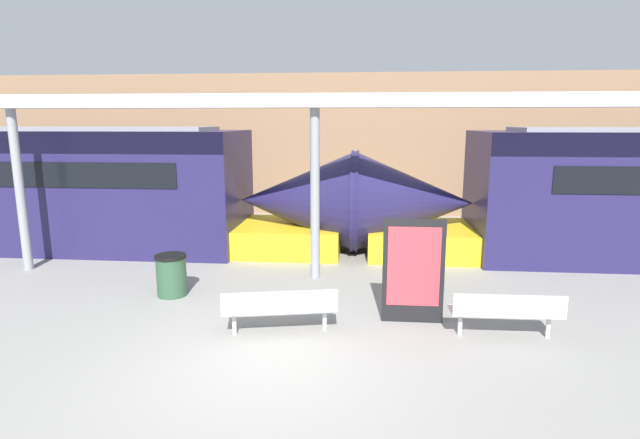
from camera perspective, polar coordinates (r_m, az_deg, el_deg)
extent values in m
plane|color=gray|center=(7.23, -6.13, -16.41)|extent=(60.00, 60.00, 0.00)
cube|color=#937051|center=(18.00, 1.06, 8.48)|extent=(56.00, 0.20, 5.00)
cone|color=#231E4C|center=(12.87, 10.43, 1.94)|extent=(3.07, 2.63, 2.63)
cube|color=yellow|center=(13.08, 11.55, -2.27)|extent=(2.76, 2.46, 0.70)
cone|color=#231E4C|center=(12.93, -2.42, 2.16)|extent=(3.07, 2.63, 2.63)
cube|color=yellow|center=(13.15, -3.64, -1.99)|extent=(2.76, 2.46, 0.70)
cube|color=silver|center=(8.11, -4.64, -10.03)|extent=(1.86, 0.80, 0.04)
cube|color=silver|center=(7.86, -4.61, -9.33)|extent=(1.78, 0.40, 0.32)
cylinder|color=silver|center=(8.20, -9.77, -11.53)|extent=(0.07, 0.07, 0.39)
cylinder|color=silver|center=(8.24, 0.52, -11.26)|extent=(0.07, 0.07, 0.39)
cube|color=silver|center=(8.45, 20.38, -9.83)|extent=(1.71, 0.47, 0.04)
cube|color=silver|center=(8.21, 20.85, -9.14)|extent=(1.70, 0.07, 0.32)
cylinder|color=silver|center=(8.37, 15.72, -11.33)|extent=(0.07, 0.07, 0.39)
cylinder|color=silver|center=(8.74, 24.64, -10.97)|extent=(0.07, 0.07, 0.39)
cylinder|color=#2D5138|center=(10.15, -16.60, -6.28)|extent=(0.57, 0.57, 0.75)
cylinder|color=black|center=(10.04, -16.73, -4.06)|extent=(0.60, 0.60, 0.06)
cube|color=black|center=(8.47, 10.62, -5.85)|extent=(1.02, 0.06, 1.77)
cube|color=#B73842|center=(8.42, 10.66, -5.34)|extent=(0.87, 0.01, 1.35)
cylinder|color=gray|center=(10.53, -0.58, 2.78)|extent=(0.20, 0.20, 3.61)
cylinder|color=gray|center=(12.98, -31.08, 2.77)|extent=(0.20, 0.20, 3.61)
cube|color=#B7B7BC|center=(10.42, -0.60, 13.42)|extent=(28.00, 0.60, 0.28)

